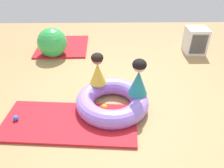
# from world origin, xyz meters

# --- Properties ---
(ground_plane) EXTENTS (8.00, 8.00, 0.00)m
(ground_plane) POSITION_xyz_m (0.00, 0.00, 0.00)
(ground_plane) COLOR tan
(gym_mat_near_right) EXTENTS (1.92, 0.96, 0.04)m
(gym_mat_near_right) POSITION_xyz_m (-0.73, -0.44, 0.02)
(gym_mat_near_right) COLOR red
(gym_mat_near_right) RESTS_ON ground
(gym_mat_near_left) EXTENTS (1.18, 1.28, 0.04)m
(gym_mat_near_left) POSITION_xyz_m (-1.28, 2.19, 0.02)
(gym_mat_near_left) COLOR red
(gym_mat_near_left) RESTS_ON ground
(inflatable_cushion) EXTENTS (1.09, 1.09, 0.27)m
(inflatable_cushion) POSITION_xyz_m (-0.13, -0.11, 0.14)
(inflatable_cushion) COLOR #9975EA
(inflatable_cushion) RESTS_ON ground
(child_in_teal) EXTENTS (0.30, 0.30, 0.55)m
(child_in_teal) POSITION_xyz_m (0.24, -0.10, 0.54)
(child_in_teal) COLOR teal
(child_in_teal) RESTS_ON inflatable_cushion
(child_in_yellow) EXTENTS (0.35, 0.35, 0.51)m
(child_in_yellow) POSITION_xyz_m (-0.35, 0.19, 0.52)
(child_in_yellow) COLOR yellow
(child_in_yellow) RESTS_ON inflatable_cushion
(play_ball_orange) EXTENTS (0.11, 0.11, 0.11)m
(play_ball_orange) POSITION_xyz_m (-0.25, -0.21, 0.09)
(play_ball_orange) COLOR orange
(play_ball_orange) RESTS_ON gym_mat_near_right
(play_ball_green) EXTENTS (0.07, 0.07, 0.07)m
(play_ball_green) POSITION_xyz_m (-1.50, 1.84, 0.08)
(play_ball_green) COLOR green
(play_ball_green) RESTS_ON gym_mat_near_left
(play_ball_teal) EXTENTS (0.07, 0.07, 0.07)m
(play_ball_teal) POSITION_xyz_m (-1.67, 2.59, 0.07)
(play_ball_teal) COLOR teal
(play_ball_teal) RESTS_ON gym_mat_near_left
(play_ball_blue) EXTENTS (0.08, 0.08, 0.08)m
(play_ball_blue) POSITION_xyz_m (-1.49, -0.40, 0.08)
(play_ball_blue) COLOR blue
(play_ball_blue) RESTS_ON gym_mat_near_right
(play_ball_red) EXTENTS (0.10, 0.10, 0.10)m
(play_ball_red) POSITION_xyz_m (0.09, -0.35, 0.09)
(play_ball_red) COLOR red
(play_ball_red) RESTS_ON gym_mat_near_right
(exercise_ball_large) EXTENTS (0.63, 0.63, 0.63)m
(exercise_ball_large) POSITION_xyz_m (-1.38, 1.72, 0.31)
(exercise_ball_large) COLOR green
(exercise_ball_large) RESTS_ON ground
(storage_cube) EXTENTS (0.44, 0.44, 0.56)m
(storage_cube) POSITION_xyz_m (1.75, 1.84, 0.28)
(storage_cube) COLOR silver
(storage_cube) RESTS_ON ground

